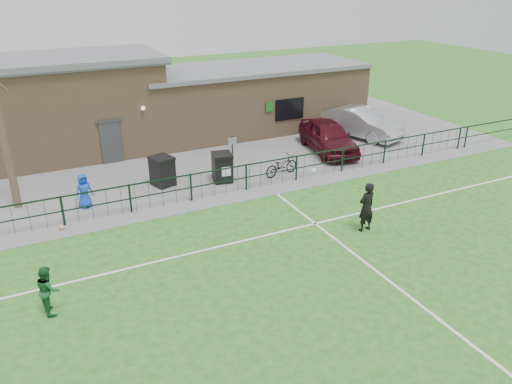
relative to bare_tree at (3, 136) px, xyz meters
name	(u,v)px	position (x,y,z in m)	size (l,w,h in m)	color
ground	(330,294)	(8.00, -10.50, -3.00)	(90.00, 90.00, 0.00)	#235D1B
paving_strip	(184,155)	(8.00, 3.00, -2.99)	(34.00, 13.00, 0.02)	slate
pitch_line_touch	(227,196)	(8.00, -2.70, -3.00)	(28.00, 0.10, 0.01)	white
pitch_line_mid	(268,235)	(8.00, -6.50, -3.00)	(28.00, 0.10, 0.01)	white
pitch_line_perp	(384,277)	(10.00, -10.50, -3.00)	(0.10, 16.00, 0.01)	white
perimeter_fence	(225,181)	(8.00, -2.50, -2.40)	(28.00, 0.10, 1.20)	black
bare_tree	(3,136)	(0.00, 0.00, 0.00)	(0.30, 0.30, 6.00)	#4C392E
wheelie_bin_left	(162,172)	(5.91, -0.38, -2.36)	(0.82, 0.93, 1.23)	black
wheelie_bin_right	(222,168)	(8.47, -1.10, -2.37)	(0.81, 0.92, 1.23)	black
sign_post	(232,157)	(9.06, -0.90, -1.98)	(0.06, 0.06, 2.00)	black
car_maroon	(328,136)	(15.02, 0.25, -2.17)	(1.92, 4.78, 1.63)	#3F0B15
car_silver	(360,123)	(18.12, 1.61, -2.17)	(1.72, 4.94, 1.63)	#A1A4A9
bicycle_e	(281,165)	(11.19, -1.65, -2.50)	(0.63, 1.82, 0.95)	black
spectator_child	(84,191)	(2.46, -1.25, -2.27)	(0.70, 0.45, 1.42)	blue
goalkeeper_kick	(365,206)	(11.34, -7.68, -2.05)	(1.00, 3.15, 1.88)	black
outfield_player	(48,290)	(0.53, -7.76, -2.28)	(0.70, 0.54, 1.44)	#185629
ball_ground	(61,227)	(1.34, -2.79, -2.90)	(0.20, 0.20, 0.20)	silver
clubhouse	(148,102)	(7.12, 6.00, -0.78)	(24.25, 5.40, 4.96)	#9C7957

